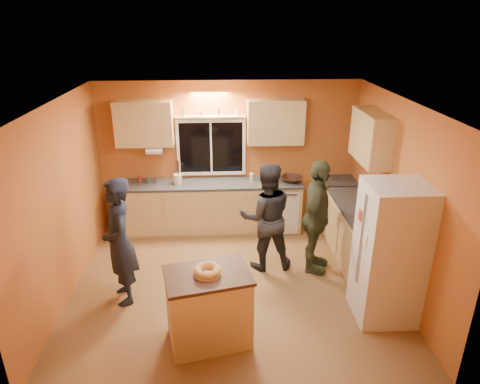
{
  "coord_description": "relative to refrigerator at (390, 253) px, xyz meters",
  "views": [
    {
      "loc": [
        -0.18,
        -5.23,
        3.59
      ],
      "look_at": [
        0.12,
        0.4,
        1.25
      ],
      "focal_mm": 32.0,
      "sensor_mm": 36.0,
      "label": 1
    }
  ],
  "objects": [
    {
      "name": "bundt_pastry",
      "position": [
        -2.21,
        -0.37,
        0.07
      ],
      "size": [
        0.31,
        0.31,
        0.09
      ],
      "primitive_type": "torus",
      "color": "tan",
      "rests_on": "island"
    },
    {
      "name": "person_center",
      "position": [
        -1.38,
        1.23,
        -0.07
      ],
      "size": [
        0.85,
        0.68,
        1.67
      ],
      "primitive_type": "imported",
      "rotation": [
        0.0,
        0.0,
        3.21
      ],
      "color": "black",
      "rests_on": "ground"
    },
    {
      "name": "right_counter",
      "position": [
        0.06,
        1.3,
        -0.45
      ],
      "size": [
        0.62,
        1.84,
        0.9
      ],
      "color": "tan",
      "rests_on": "ground"
    },
    {
      "name": "ground",
      "position": [
        -1.89,
        0.8,
        -0.9
      ],
      "size": [
        4.5,
        4.5,
        0.0
      ],
      "primitive_type": "plane",
      "color": "brown",
      "rests_on": "ground"
    },
    {
      "name": "back_counter",
      "position": [
        -1.88,
        2.5,
        -0.45
      ],
      "size": [
        4.23,
        0.62,
        0.9
      ],
      "color": "tan",
      "rests_on": "ground"
    },
    {
      "name": "person_left",
      "position": [
        -3.37,
        0.51,
        -0.03
      ],
      "size": [
        0.61,
        0.74,
        1.74
      ],
      "primitive_type": "imported",
      "rotation": [
        0.0,
        0.0,
        -1.23
      ],
      "color": "black",
      "rests_on": "ground"
    },
    {
      "name": "room_shell",
      "position": [
        -1.77,
        1.21,
        0.72
      ],
      "size": [
        4.54,
        4.04,
        2.61
      ],
      "color": "#B35C2E",
      "rests_on": "ground"
    },
    {
      "name": "red_box",
      "position": [
        0.09,
        1.36,
        0.04
      ],
      "size": [
        0.19,
        0.17,
        0.07
      ],
      "primitive_type": "cube",
      "rotation": [
        0.0,
        0.0,
        -0.34
      ],
      "color": "maroon",
      "rests_on": "right_counter"
    },
    {
      "name": "person_right",
      "position": [
        -0.66,
        1.1,
        -0.03
      ],
      "size": [
        0.75,
        1.1,
        1.73
      ],
      "primitive_type": "imported",
      "rotation": [
        0.0,
        0.0,
        1.21
      ],
      "color": "#313924",
      "rests_on": "ground"
    },
    {
      "name": "potted_plant",
      "position": [
        0.1,
        0.5,
        0.14
      ],
      "size": [
        0.29,
        0.26,
        0.29
      ],
      "primitive_type": "imported",
      "rotation": [
        0.0,
        0.0,
        0.15
      ],
      "color": "gray",
      "rests_on": "right_counter"
    },
    {
      "name": "mixing_bowl",
      "position": [
        -0.79,
        2.49,
        0.04
      ],
      "size": [
        0.46,
        0.46,
        0.09
      ],
      "primitive_type": "imported",
      "rotation": [
        0.0,
        0.0,
        -0.35
      ],
      "color": "black",
      "rests_on": "back_counter"
    },
    {
      "name": "utensil_crock",
      "position": [
        -2.78,
        2.48,
        0.09
      ],
      "size": [
        0.14,
        0.14,
        0.17
      ],
      "primitive_type": "cylinder",
      "color": "beige",
      "rests_on": "back_counter"
    },
    {
      "name": "island",
      "position": [
        -2.21,
        -0.37,
        -0.43
      ],
      "size": [
        1.07,
        0.84,
        0.92
      ],
      "rotation": [
        0.0,
        0.0,
        0.22
      ],
      "color": "tan",
      "rests_on": "ground"
    },
    {
      "name": "refrigerator",
      "position": [
        0.0,
        0.0,
        0.0
      ],
      "size": [
        0.72,
        0.7,
        1.8
      ],
      "primitive_type": "cube",
      "color": "silver",
      "rests_on": "ground"
    }
  ]
}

